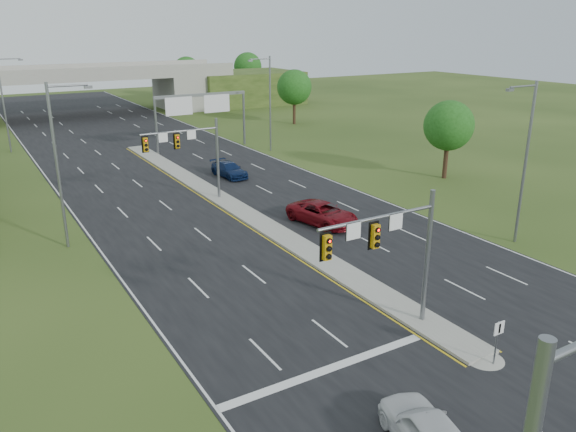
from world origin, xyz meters
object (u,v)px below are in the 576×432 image
(signal_mast_far, at_px, (192,148))
(keep_right_sign, at_px, (498,336))
(overpass, at_px, (81,94))
(car_far_b, at_px, (229,170))
(sign_gantry, at_px, (200,106))
(signal_mast_near, at_px, (394,245))
(car_far_a, at_px, (323,213))

(signal_mast_far, height_order, keep_right_sign, signal_mast_far)
(overpass, distance_m, car_far_b, 48.95)
(keep_right_sign, xyz_separation_m, sign_gantry, (6.68, 49.45, 3.72))
(signal_mast_far, bearing_deg, keep_right_sign, -85.61)
(keep_right_sign, bearing_deg, car_far_b, 83.74)
(signal_mast_near, height_order, keep_right_sign, signal_mast_near)
(sign_gantry, distance_m, car_far_a, 30.44)
(keep_right_sign, relative_size, overpass, 0.03)
(signal_mast_near, relative_size, sign_gantry, 0.60)
(overpass, relative_size, car_far_a, 13.51)
(signal_mast_near, relative_size, signal_mast_far, 1.00)
(car_far_b, bearing_deg, signal_mast_near, -106.16)
(signal_mast_far, xyz_separation_m, keep_right_sign, (2.26, -29.45, -3.21))
(sign_gantry, bearing_deg, signal_mast_near, -101.25)
(car_far_a, bearing_deg, signal_mast_near, -124.66)
(car_far_b, bearing_deg, sign_gantry, 73.58)
(signal_mast_far, relative_size, car_far_a, 1.18)
(sign_gantry, xyz_separation_m, car_far_a, (-2.66, -30.00, -4.40))
(sign_gantry, height_order, car_far_b, sign_gantry)
(signal_mast_near, bearing_deg, keep_right_sign, -63.06)
(signal_mast_near, xyz_separation_m, overpass, (2.26, 80.07, -1.17))
(signal_mast_near, bearing_deg, signal_mast_far, 90.00)
(signal_mast_near, xyz_separation_m, keep_right_sign, (2.26, -4.45, -3.21))
(signal_mast_near, bearing_deg, car_far_b, 78.83)
(keep_right_sign, bearing_deg, signal_mast_near, 116.94)
(sign_gantry, relative_size, car_far_b, 2.34)
(signal_mast_near, height_order, car_far_a, signal_mast_near)
(signal_mast_far, bearing_deg, car_far_a, -57.86)
(car_far_a, bearing_deg, signal_mast_far, 110.23)
(signal_mast_far, height_order, overpass, overpass)
(sign_gantry, bearing_deg, signal_mast_far, -114.11)
(signal_mast_near, xyz_separation_m, car_far_a, (6.29, 14.99, -3.88))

